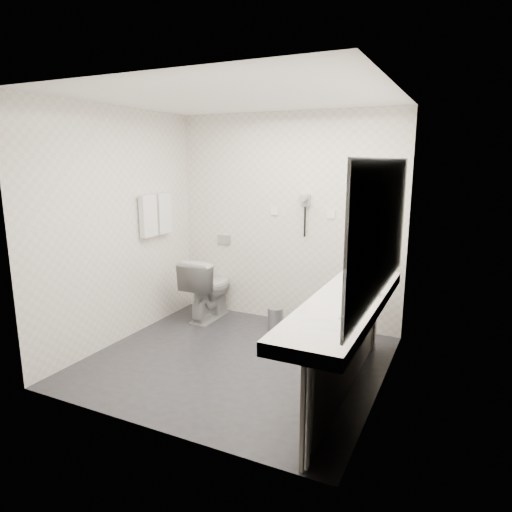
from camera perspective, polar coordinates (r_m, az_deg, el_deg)
The scene contains 31 objects.
floor at distance 4.60m, azimuth -2.56°, elevation -13.07°, with size 2.80×2.80×0.00m, color #29282D.
ceiling at distance 4.20m, azimuth -2.90°, elevation 19.51°, with size 2.80×2.80×0.00m, color white.
wall_back at distance 5.39m, azimuth 3.86°, elevation 4.55°, with size 2.80×2.80×0.00m, color white.
wall_front at distance 3.16m, azimuth -13.94°, elevation -1.21°, with size 2.80×2.80×0.00m, color white.
wall_left at distance 5.03m, azimuth -16.92°, elevation 3.51°, with size 2.60×2.60×0.00m, color white.
wall_right at distance 3.78m, azimuth 16.33°, elevation 0.80°, with size 2.60×2.60×0.00m, color white.
vanity_counter at distance 3.75m, azimuth 11.25°, elevation -6.12°, with size 0.55×2.20×0.10m, color white.
vanity_panel at distance 3.90m, azimuth 11.35°, elevation -12.10°, with size 0.03×2.15×0.75m, color gray.
vanity_post_near at distance 3.01m, azimuth 6.65°, elevation -19.80°, with size 0.06×0.06×0.75m, color silver.
vanity_post_far at distance 4.84m, azimuth 14.81°, elevation -7.39°, with size 0.06×0.06×0.75m, color silver.
mirror at distance 3.55m, azimuth 15.75°, elevation 3.42°, with size 0.02×2.20×1.05m, color #B2BCC6.
basin_near at distance 3.15m, azimuth 8.26°, elevation -8.94°, with size 0.40×0.31×0.05m, color white.
basin_far at distance 4.35m, azimuth 13.43°, elevation -3.19°, with size 0.40×0.31×0.05m, color white.
faucet_near at distance 3.07m, azimuth 11.81°, elevation -7.85°, with size 0.04×0.04×0.15m, color silver.
faucet_far at distance 4.29m, azimuth 16.03°, elevation -2.29°, with size 0.04×0.04×0.15m, color silver.
soap_bottle_a at distance 3.70m, azimuth 11.71°, elevation -4.67°, with size 0.05×0.05×0.11m, color silver.
soap_bottle_b at distance 3.94m, azimuth 13.61°, elevation -3.89°, with size 0.07×0.07×0.09m, color silver.
glass_left at distance 3.89m, azimuth 15.19°, elevation -4.03°, with size 0.06×0.06×0.11m, color silver.
glass_right at distance 4.08m, azimuth 14.70°, elevation -3.32°, with size 0.06×0.06×0.10m, color silver.
toilet at distance 5.65m, azimuth -6.07°, elevation -4.05°, with size 0.44×0.77×0.78m, color white.
flush_plate at distance 5.79m, azimuth -4.07°, elevation 2.07°, with size 0.18×0.02×0.12m, color #B2B5BA.
pedal_bin at distance 5.30m, azimuth 2.49°, elevation -8.07°, with size 0.19×0.19×0.26m, color #B2B5BA.
bin_lid at distance 5.25m, azimuth 2.51°, elevation -6.66°, with size 0.19×0.19×0.01m, color #B2B5BA.
towel_rail at distance 5.39m, azimuth -12.76°, elevation 7.49°, with size 0.02×0.02×0.62m, color silver.
towel_near at distance 5.29m, azimuth -13.50°, elevation 4.98°, with size 0.07×0.24×0.48m, color white.
towel_far at distance 5.51m, azimuth -11.67°, elevation 5.33°, with size 0.07×0.24×0.48m, color white.
dryer_cradle at distance 5.25m, azimuth 6.33°, elevation 7.05°, with size 0.10×0.04×0.14m, color #96979B.
dryer_barrel at distance 5.18m, azimuth 6.08°, elevation 7.32°, with size 0.08×0.08×0.14m, color #96979B.
dryer_cord at distance 5.26m, azimuth 6.21°, elevation 4.32°, with size 0.02×0.02×0.35m, color black.
switch_plate_a at distance 5.42m, azimuth 2.35°, elevation 5.68°, with size 0.09×0.02×0.09m, color white.
switch_plate_b at distance 5.19m, azimuth 9.50°, elevation 5.23°, with size 0.09×0.02×0.09m, color white.
Camera 1 is at (1.98, -3.66, 1.96)m, focal length 31.53 mm.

